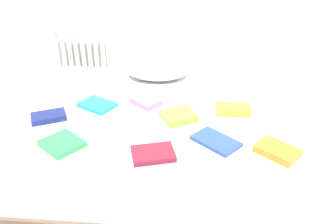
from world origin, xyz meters
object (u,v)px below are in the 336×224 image
at_px(textbook_blue, 216,141).
at_px(radiator, 81,59).
at_px(textbook_green, 62,144).
at_px(textbook_white, 133,127).
at_px(bed, 167,146).
at_px(textbook_pink, 146,101).
at_px(textbook_orange, 277,151).
at_px(textbook_maroon, 153,154).
at_px(pillow, 157,70).
at_px(textbook_lime, 179,116).
at_px(textbook_yellow, 233,109).
at_px(textbook_navy, 49,117).
at_px(textbook_teal, 97,105).

bearing_deg(textbook_blue, radiator, 170.29).
distance_m(textbook_green, textbook_white, 0.40).
height_order(bed, textbook_pink, textbook_pink).
bearing_deg(textbook_orange, textbook_green, -139.02).
bearing_deg(radiator, textbook_maroon, -61.28).
bearing_deg(textbook_green, textbook_orange, 39.34).
xyz_separation_m(textbook_orange, textbook_green, (-1.13, -0.02, -0.01)).
bearing_deg(pillow, textbook_blue, -64.04).
bearing_deg(textbook_blue, textbook_orange, 26.63).
xyz_separation_m(textbook_maroon, textbook_lime, (0.11, 0.39, 0.01)).
distance_m(bed, textbook_green, 0.72).
bearing_deg(textbook_orange, textbook_yellow, 154.04).
xyz_separation_m(bed, textbook_maroon, (-0.03, -0.46, 0.27)).
distance_m(textbook_navy, textbook_orange, 1.34).
height_order(textbook_navy, textbook_maroon, textbook_navy).
bearing_deg(textbook_yellow, textbook_green, -154.99).
xyz_separation_m(pillow, textbook_teal, (-0.33, -0.50, -0.06)).
relative_size(pillow, textbook_lime, 2.33).
bearing_deg(textbook_orange, textbook_teal, -162.36).
bearing_deg(textbook_yellow, bed, -174.88).
bearing_deg(textbook_maroon, radiator, 102.35).
height_order(bed, textbook_maroon, textbook_maroon).
xyz_separation_m(textbook_orange, textbook_white, (-0.79, 0.18, -0.01)).
height_order(pillow, textbook_blue, pillow).
distance_m(bed, textbook_blue, 0.50).
distance_m(bed, pillow, 0.65).
bearing_deg(pillow, radiator, 141.31).
bearing_deg(textbook_blue, textbook_teal, -164.43).
xyz_separation_m(bed, textbook_navy, (-0.71, -0.14, 0.27)).
bearing_deg(textbook_maroon, textbook_blue, 8.44).
relative_size(textbook_white, textbook_pink, 1.13).
xyz_separation_m(textbook_yellow, textbook_pink, (-0.56, 0.07, -0.00)).
relative_size(textbook_yellow, textbook_green, 1.03).
relative_size(textbook_green, textbook_lime, 1.06).
relative_size(pillow, textbook_orange, 2.18).
distance_m(radiator, textbook_green, 1.67).
bearing_deg(bed, textbook_green, -142.22).
relative_size(bed, textbook_pink, 10.61).
bearing_deg(radiator, textbook_green, -75.60).
relative_size(pillow, textbook_white, 2.14).
xyz_separation_m(bed, textbook_green, (-0.53, -0.41, 0.27)).
xyz_separation_m(bed, textbook_lime, (0.08, -0.07, 0.27)).
height_order(textbook_navy, textbook_teal, textbook_navy).
relative_size(textbook_teal, textbook_maroon, 1.02).
distance_m(textbook_navy, textbook_maroon, 0.75).
bearing_deg(textbook_orange, radiator, 174.21).
height_order(textbook_blue, textbook_orange, textbook_orange).
height_order(textbook_orange, textbook_green, textbook_orange).
relative_size(textbook_navy, textbook_teal, 0.91).
relative_size(pillow, textbook_blue, 1.83).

